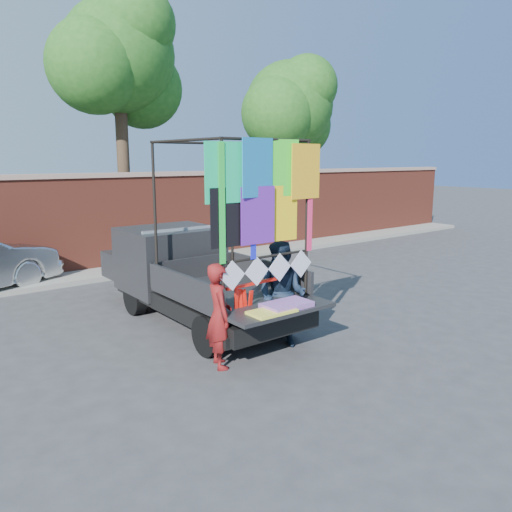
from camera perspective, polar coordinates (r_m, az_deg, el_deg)
ground at (r=8.44m, az=2.19°, el=-9.64°), size 90.00×90.00×0.00m
brick_wall at (r=14.09m, az=-16.42°, el=3.88°), size 30.00×0.45×2.61m
curb at (r=13.66m, az=-15.05°, el=-1.66°), size 30.00×1.20×0.12m
tree_mid at (r=15.65m, az=-15.27°, el=20.70°), size 4.20×3.30×7.73m
tree_right at (r=19.04m, az=4.02°, el=16.39°), size 4.20×3.30×6.62m
pickup_truck at (r=9.69m, az=-8.26°, el=-1.92°), size 2.07×5.20×3.28m
woman at (r=7.23m, az=-4.22°, el=-6.80°), size 0.52×0.65×1.54m
man at (r=8.01m, az=2.98°, el=-4.36°), size 0.93×1.02×1.71m
streamer_bundle at (r=7.50m, az=-1.04°, el=-4.80°), size 0.99×0.11×0.68m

